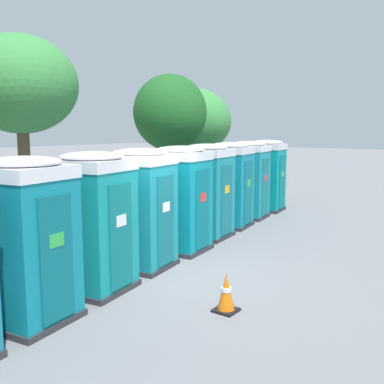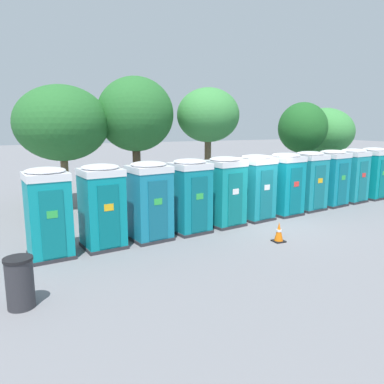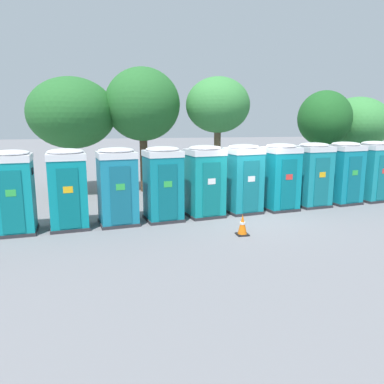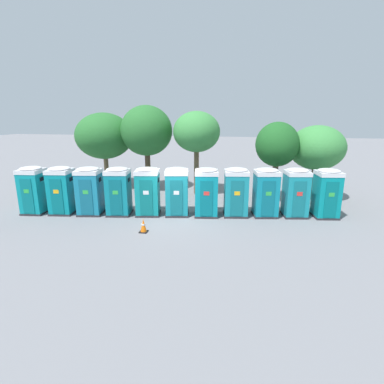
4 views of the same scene
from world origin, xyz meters
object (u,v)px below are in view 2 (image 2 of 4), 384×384
portapotty_7 (309,180)px  street_tree_3 (303,128)px  portapotty_0 (48,213)px  portapotty_5 (256,187)px  street_tree_1 (208,116)px  portapotty_3 (190,196)px  portapotty_10 (372,173)px  portapotty_1 (102,206)px  portapotty_2 (149,201)px  portapotty_6 (285,184)px  portapotty_8 (332,178)px  portapotty_9 (352,175)px  traffic_cone (279,232)px  street_tree_2 (324,132)px  street_tree_4 (135,115)px  trash_can (20,283)px  street_tree_0 (62,123)px

portapotty_7 → street_tree_3: bearing=54.6°
portapotty_0 → portapotty_5: 7.70m
portapotty_7 → street_tree_1: 5.71m
portapotty_3 → portapotty_10: bearing=8.3°
portapotty_1 → portapotty_2: bearing=6.0°
street_tree_1 → portapotty_6: bearing=-73.8°
portapotty_8 → portapotty_9: bearing=8.6°
portapotty_1 → street_tree_1: 8.83m
portapotty_5 → street_tree_1: (0.25, 4.57, 2.79)m
portapotty_7 → traffic_cone: size_ratio=3.97×
portapotty_6 → street_tree_2: bearing=35.4°
portapotty_6 → portapotty_1: bearing=-172.2°
portapotty_9 → street_tree_2: street_tree_2 is taller
portapotty_3 → street_tree_4: size_ratio=0.44×
portapotty_5 → street_tree_2: 9.11m
street_tree_1 → traffic_cone: 8.28m
portapotty_8 → street_tree_3: bearing=76.9°
portapotty_2 → portapotty_6: bearing=8.2°
street_tree_1 → street_tree_3: street_tree_1 is taller
portapotty_1 → trash_can: 3.95m
portapotty_9 → street_tree_2: size_ratio=0.56×
portapotty_0 → trash_can: 3.09m
trash_can → traffic_cone: 7.60m
portapotty_9 → street_tree_1: bearing=147.8°
portapotty_6 → portapotty_3: bearing=-171.8°
portapotty_9 → street_tree_1: (-5.85, 3.68, 2.79)m
portapotty_1 → street_tree_0: (-0.38, 6.05, 2.42)m
portapotty_0 → portapotty_1: 1.54m
portapotty_3 → street_tree_0: bearing=121.2°
street_tree_0 → portapotty_3: bearing=-58.8°
street_tree_2 → portapotty_5: bearing=-149.5°
street_tree_1 → street_tree_2: 7.47m
portapotty_0 → portapotty_9: same height
portapotty_9 → traffic_cone: portapotty_9 is taller
portapotty_0 → portapotty_7: size_ratio=1.00×
portapotty_8 → street_tree_2: (3.10, 3.85, 1.93)m
portapotty_1 → portapotty_10: same height
portapotty_0 → portapotty_10: bearing=8.0°
portapotty_7 → portapotty_8: (1.52, 0.22, 0.00)m
street_tree_1 → street_tree_2: (7.42, -0.06, -0.86)m
portapotty_0 → portapotty_3: size_ratio=1.00×
portapotty_2 → traffic_cone: (3.63, -1.97, -0.97)m
portapotty_7 → traffic_cone: (-3.98, -3.15, -0.97)m
portapotty_2 → street_tree_0: bearing=108.0°
portapotty_7 → street_tree_3: street_tree_3 is taller
street_tree_0 → portapotty_10: bearing=-16.3°
street_tree_2 → trash_can: size_ratio=4.28×
portapotty_1 → street_tree_3: 12.36m
street_tree_0 → street_tree_1: size_ratio=0.98×
portapotty_0 → portapotty_9: (13.72, 2.01, -0.00)m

